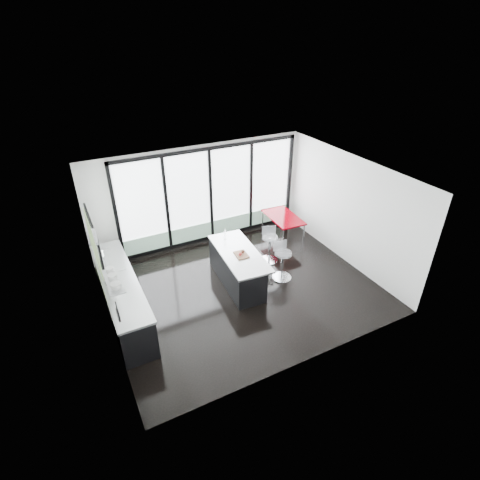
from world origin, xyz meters
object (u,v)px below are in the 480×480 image
bar_stool_far (269,249)px  red_table (282,227)px  bar_stool_near (282,265)px  island (236,267)px

bar_stool_far → red_table: size_ratio=0.56×
bar_stool_near → red_table: size_ratio=0.57×
bar_stool_near → bar_stool_far: size_ratio=1.02×
island → bar_stool_near: (1.07, -0.37, -0.05)m
island → bar_stool_far: 1.27m
island → red_table: 2.50m
island → bar_stool_far: (1.19, 0.44, -0.06)m
bar_stool_near → bar_stool_far: bar_stool_near is taller
island → red_table: island is taller
island → bar_stool_far: size_ratio=2.86×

